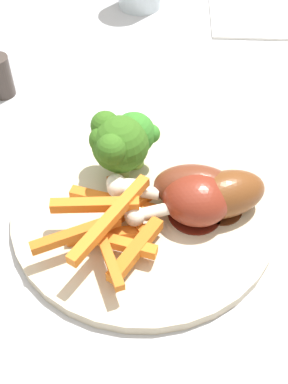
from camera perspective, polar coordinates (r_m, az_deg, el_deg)
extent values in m
cube|color=#B7B7BC|center=(0.54, -6.39, 1.02)|extent=(1.09, 0.86, 0.03)
cylinder|color=gray|center=(1.19, 13.21, 6.99)|extent=(0.06, 0.06, 0.71)
cylinder|color=beige|center=(0.48, 0.00, -2.06)|extent=(0.26, 0.26, 0.01)
cylinder|color=#8EB056|center=(0.50, -2.69, 2.95)|extent=(0.02, 0.02, 0.02)
sphere|color=#36681C|center=(0.48, -2.82, 5.63)|extent=(0.06, 0.06, 0.06)
sphere|color=#36681C|center=(0.48, -4.59, 8.14)|extent=(0.03, 0.03, 0.03)
sphere|color=#36681C|center=(0.48, -4.77, 6.14)|extent=(0.03, 0.03, 0.03)
sphere|color=#36681C|center=(0.46, -2.92, 4.48)|extent=(0.03, 0.03, 0.03)
sphere|color=#36681C|center=(0.46, -3.86, 5.04)|extent=(0.03, 0.03, 0.03)
cylinder|color=#82BB47|center=(0.51, -1.13, 4.27)|extent=(0.02, 0.02, 0.03)
sphere|color=#357E27|center=(0.49, -1.18, 6.75)|extent=(0.04, 0.04, 0.04)
sphere|color=#357E27|center=(0.48, -2.16, 5.63)|extent=(0.02, 0.02, 0.02)
sphere|color=#357E27|center=(0.48, -2.54, 5.55)|extent=(0.02, 0.02, 0.02)
sphere|color=#357E27|center=(0.49, 0.74, 7.09)|extent=(0.02, 0.02, 0.02)
cube|color=orange|center=(0.45, -4.06, -5.05)|extent=(0.01, 0.08, 0.01)
cube|color=orange|center=(0.44, -5.81, -1.50)|extent=(0.01, 0.08, 0.01)
cube|color=#C2621B|center=(0.47, -2.06, -1.59)|extent=(0.08, 0.04, 0.01)
cube|color=orange|center=(0.43, -2.52, -6.15)|extent=(0.03, 0.06, 0.01)
cube|color=#C4631C|center=(0.43, -7.98, -4.88)|extent=(0.04, 0.08, 0.01)
cube|color=#C9661C|center=(0.43, -0.97, -6.80)|extent=(0.07, 0.05, 0.01)
cube|color=orange|center=(0.42, -4.21, -7.49)|extent=(0.07, 0.03, 0.01)
cube|color=orange|center=(0.42, -3.97, -3.07)|extent=(0.09, 0.07, 0.01)
cube|color=orange|center=(0.47, -3.69, -1.15)|extent=(0.04, 0.09, 0.01)
cube|color=#C7651C|center=(0.45, -2.95, -2.89)|extent=(0.06, 0.07, 0.01)
cylinder|color=#581910|center=(0.47, 6.00, -2.52)|extent=(0.05, 0.05, 0.00)
ellipsoid|color=maroon|center=(0.46, 6.22, -0.72)|extent=(0.07, 0.08, 0.05)
cylinder|color=beige|center=(0.46, -0.73, 0.14)|extent=(0.02, 0.04, 0.01)
sphere|color=silver|center=(0.47, -3.23, 0.52)|extent=(0.02, 0.02, 0.02)
cylinder|color=#4E2310|center=(0.48, 9.07, -1.99)|extent=(0.04, 0.04, 0.00)
ellipsoid|color=brown|center=(0.46, 9.38, -0.28)|extent=(0.06, 0.09, 0.04)
cylinder|color=beige|center=(0.45, 1.54, -2.25)|extent=(0.02, 0.04, 0.01)
sphere|color=silver|center=(0.44, -1.10, -2.85)|extent=(0.02, 0.02, 0.02)
cylinder|color=#4C1D12|center=(0.48, 5.82, -1.30)|extent=(0.04, 0.04, 0.00)
ellipsoid|color=brown|center=(0.46, 6.03, 0.49)|extent=(0.06, 0.09, 0.05)
cylinder|color=beige|center=(0.47, -1.35, 0.87)|extent=(0.02, 0.03, 0.01)
sphere|color=silver|center=(0.47, -3.32, 1.02)|extent=(0.02, 0.02, 0.02)
cube|color=white|center=(0.82, 14.09, 19.51)|extent=(0.16, 0.19, 0.00)
cylinder|color=#423833|center=(0.64, -16.59, 12.91)|extent=(0.03, 0.03, 0.05)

